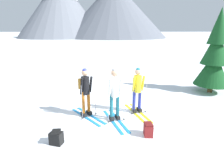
# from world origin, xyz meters

# --- Properties ---
(ground_plane) EXTENTS (400.00, 400.00, 0.00)m
(ground_plane) POSITION_xyz_m (0.00, 0.00, 0.00)
(ground_plane) COLOR white
(skier_in_black) EXTENTS (1.27, 1.57, 1.70)m
(skier_in_black) POSITION_xyz_m (-0.78, 0.09, 0.95)
(skier_in_black) COLOR #1E84D1
(skier_in_black) RESTS_ON ground
(skier_in_white) EXTENTS (0.78, 1.78, 1.78)m
(skier_in_white) POSITION_xyz_m (0.20, -0.31, 0.98)
(skier_in_white) COLOR #1E84D1
(skier_in_white) RESTS_ON ground
(skier_in_yellow) EXTENTS (0.74, 1.75, 1.67)m
(skier_in_yellow) POSITION_xyz_m (1.05, 0.24, 0.90)
(skier_in_yellow) COLOR yellow
(skier_in_yellow) RESTS_ON ground
(pine_tree_near) EXTENTS (1.60, 1.60, 3.87)m
(pine_tree_near) POSITION_xyz_m (5.04, 2.29, 1.77)
(pine_tree_near) COLOR #51381E
(pine_tree_near) RESTS_ON ground
(backpack_on_snow_front) EXTENTS (0.27, 0.34, 0.38)m
(backpack_on_snow_front) POSITION_xyz_m (1.08, -1.34, 0.19)
(backpack_on_snow_front) COLOR maroon
(backpack_on_snow_front) RESTS_ON ground
(backpack_on_snow_beside) EXTENTS (0.38, 0.33, 0.38)m
(backpack_on_snow_beside) POSITION_xyz_m (-1.46, -1.58, 0.19)
(backpack_on_snow_beside) COLOR black
(backpack_on_snow_beside) RESTS_ON ground
(mountain_ridge_distant) EXTENTS (51.66, 36.66, 19.70)m
(mountain_ridge_distant) POSITION_xyz_m (-2.56, 63.99, 9.80)
(mountain_ridge_distant) COLOR slate
(mountain_ridge_distant) RESTS_ON ground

